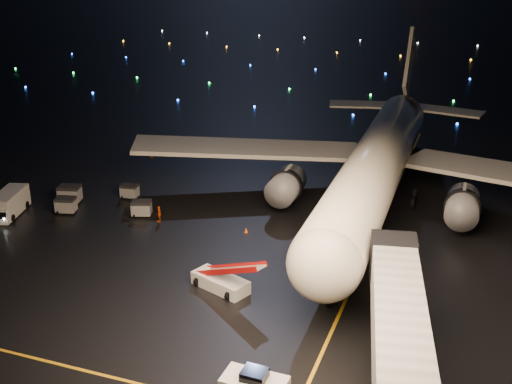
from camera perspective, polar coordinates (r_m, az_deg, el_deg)
ground at (r=340.39m, az=17.10°, el=15.82°), size 2000.00×2000.00×0.00m
lane_centre at (r=60.23m, az=10.13°, el=-4.65°), size 0.25×80.00×0.02m
lane_cross at (r=46.17m, az=-18.13°, el=-14.10°), size 60.00×0.25×0.02m
airliner at (r=69.11m, az=11.24°, el=5.63°), size 56.67×53.93×15.78m
pushback_tug at (r=40.62m, az=-0.14°, el=-16.66°), size 4.03×2.20×1.89m
belt_loader at (r=51.43m, az=-3.20°, el=-6.89°), size 7.34×4.34×3.45m
service_truck at (r=70.18m, az=-21.04°, el=-0.91°), size 3.87×7.02×2.47m
crew_c at (r=64.61m, az=-8.60°, el=-1.93°), size 0.73×1.05×1.66m
safety_cone_0 at (r=61.72m, az=-0.89°, el=-3.40°), size 0.55×0.55×0.49m
safety_cone_1 at (r=71.39m, az=7.56°, el=-0.12°), size 0.44×0.44×0.47m
safety_cone_2 at (r=68.83m, az=1.89°, el=-0.73°), size 0.61×0.61×0.55m
safety_cone_3 at (r=84.64m, az=-9.26°, el=3.22°), size 0.64×0.64×0.55m
taxiway_lights at (r=148.44m, az=11.97°, el=10.66°), size 164.00×92.00×0.36m
baggage_cart_0 at (r=66.25m, az=-10.14°, el=-1.44°), size 2.26×1.90×1.64m
baggage_cart_1 at (r=68.83m, az=-16.54°, el=-1.13°), size 2.22×1.80×1.66m
baggage_cart_2 at (r=71.23m, az=-11.17°, el=0.06°), size 1.94×1.47×1.53m
baggage_cart_3 at (r=71.42m, az=-16.22°, el=-0.18°), size 2.56×2.08×1.90m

